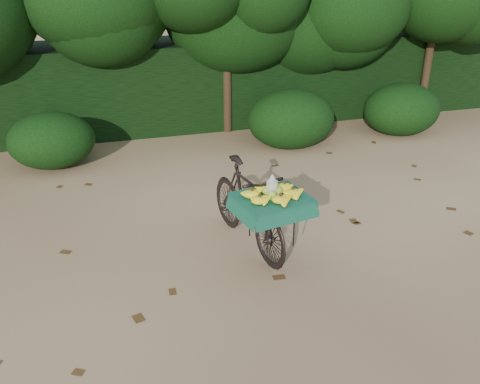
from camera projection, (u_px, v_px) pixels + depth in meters
name	position (u px, v px, depth m)	size (l,w,h in m)	color
ground	(306.00, 268.00, 6.13)	(80.00, 80.00, 0.00)	tan
vendor_bicycle	(248.00, 206.00, 6.38)	(1.00, 1.96, 1.13)	black
hedge_backdrop	(195.00, 82.00, 11.23)	(26.00, 1.80, 1.80)	black
tree_row	(169.00, 37.00, 9.90)	(14.50, 2.00, 4.00)	black
bush_clumps	(243.00, 126.00, 9.81)	(8.80, 1.70, 0.90)	black
leaf_litter	(286.00, 242.00, 6.69)	(7.00, 7.30, 0.01)	#432A11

